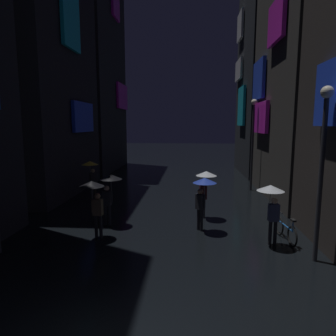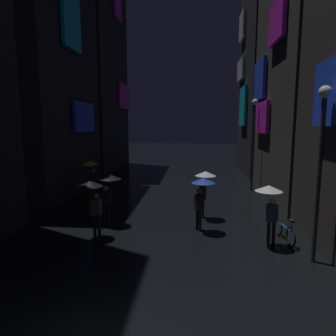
% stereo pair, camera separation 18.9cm
% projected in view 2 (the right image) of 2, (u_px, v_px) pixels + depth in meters
% --- Properties ---
extents(building_left_mid, '(4.25, 8.32, 17.18)m').
position_uv_depth(building_left_mid, '(40.00, 45.00, 17.12)').
color(building_left_mid, black).
rests_on(building_left_mid, ground).
extents(building_left_far, '(4.25, 8.99, 19.39)m').
position_uv_depth(building_left_far, '(94.00, 60.00, 26.17)').
color(building_left_far, '#232328').
rests_on(building_left_far, ground).
extents(building_right_mid, '(4.25, 8.41, 12.85)m').
position_uv_depth(building_right_mid, '(308.00, 81.00, 16.21)').
color(building_right_mid, '#33302D').
rests_on(building_right_mid, ground).
extents(building_right_far, '(4.25, 7.37, 16.92)m').
position_uv_depth(building_right_far, '(270.00, 70.00, 24.27)').
color(building_right_far, black).
rests_on(building_right_far, ground).
extents(pedestrian_near_crossing_blue, '(0.90, 0.90, 2.12)m').
position_uv_depth(pedestrian_near_crossing_blue, '(202.00, 189.00, 11.43)').
color(pedestrian_near_crossing_blue, black).
rests_on(pedestrian_near_crossing_blue, ground).
extents(pedestrian_midstreet_centre_clear, '(0.90, 0.90, 2.12)m').
position_uv_depth(pedestrian_midstreet_centre_clear, '(270.00, 198.00, 10.04)').
color(pedestrian_midstreet_centre_clear, black).
rests_on(pedestrian_midstreet_centre_clear, ground).
extents(pedestrian_foreground_left_black, '(0.90, 0.90, 2.12)m').
position_uv_depth(pedestrian_foreground_left_black, '(109.00, 185.00, 12.17)').
color(pedestrian_foreground_left_black, black).
rests_on(pedestrian_foreground_left_black, ground).
extents(pedestrian_foreground_right_black, '(0.90, 0.90, 2.12)m').
position_uv_depth(pedestrian_foreground_right_black, '(92.00, 193.00, 10.80)').
color(pedestrian_foreground_right_black, black).
rests_on(pedestrian_foreground_right_black, ground).
extents(pedestrian_far_right_yellow, '(0.90, 0.90, 2.12)m').
position_uv_depth(pedestrian_far_right_yellow, '(91.00, 169.00, 16.55)').
color(pedestrian_far_right_yellow, '#38332D').
rests_on(pedestrian_far_right_yellow, ground).
extents(pedestrian_midstreet_left_clear, '(0.90, 0.90, 2.12)m').
position_uv_depth(pedestrian_midstreet_left_clear, '(205.00, 181.00, 13.02)').
color(pedestrian_midstreet_left_clear, '#2D2D38').
rests_on(pedestrian_midstreet_left_clear, ground).
extents(bicycle_parked_at_storefront, '(0.26, 1.82, 0.96)m').
position_uv_depth(bicycle_parked_at_storefront, '(284.00, 231.00, 10.64)').
color(bicycle_parked_at_storefront, black).
rests_on(bicycle_parked_at_storefront, ground).
extents(streetlamp_right_near, '(0.36, 0.36, 5.21)m').
position_uv_depth(streetlamp_right_near, '(321.00, 154.00, 8.62)').
color(streetlamp_right_near, '#2D2D33').
rests_on(streetlamp_right_near, ground).
extents(streetlamp_right_far, '(0.36, 0.36, 5.63)m').
position_uv_depth(streetlamp_right_far, '(254.00, 134.00, 18.30)').
color(streetlamp_right_far, '#2D2D33').
rests_on(streetlamp_right_far, ground).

